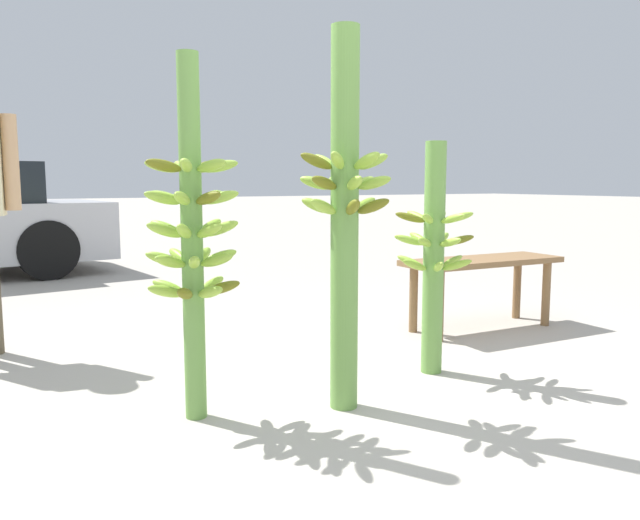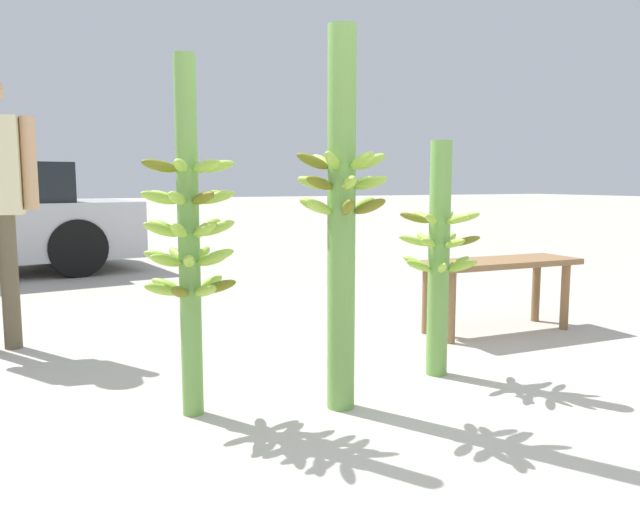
{
  "view_description": "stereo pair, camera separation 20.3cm",
  "coord_description": "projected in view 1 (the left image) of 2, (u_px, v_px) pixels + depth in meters",
  "views": [
    {
      "loc": [
        -1.56,
        -2.26,
        1.06
      ],
      "look_at": [
        -0.08,
        0.41,
        0.67
      ],
      "focal_mm": 35.0,
      "sensor_mm": 36.0,
      "label": 1
    },
    {
      "loc": [
        -1.38,
        -2.35,
        1.06
      ],
      "look_at": [
        -0.08,
        0.41,
        0.67
      ],
      "focal_mm": 35.0,
      "sensor_mm": 36.0,
      "label": 2
    }
  ],
  "objects": [
    {
      "name": "banana_stalk_center",
      "position": [
        345.0,
        216.0,
        2.84
      ],
      "size": [
        0.43,
        0.43,
        1.74
      ],
      "color": "#6B9E47",
      "rests_on": "ground_plane"
    },
    {
      "name": "banana_stalk_right",
      "position": [
        434.0,
        255.0,
        3.41
      ],
      "size": [
        0.44,
        0.44,
        1.27
      ],
      "color": "#6B9E47",
      "rests_on": "ground_plane"
    },
    {
      "name": "market_bench",
      "position": [
        482.0,
        270.0,
        4.46
      ],
      "size": [
        1.21,
        0.43,
        0.51
      ],
      "rotation": [
        0.0,
        0.0,
        -0.03
      ],
      "color": "olive",
      "rests_on": "ground_plane"
    },
    {
      "name": "ground_plane",
      "position": [
        379.0,
        415.0,
        2.84
      ],
      "size": [
        80.0,
        80.0,
        0.0
      ],
      "primitive_type": "plane",
      "color": "#B2AA9E"
    },
    {
      "name": "banana_stalk_left",
      "position": [
        192.0,
        235.0,
        2.72
      ],
      "size": [
        0.42,
        0.42,
        1.6
      ],
      "color": "#6B9E47",
      "rests_on": "ground_plane"
    }
  ]
}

